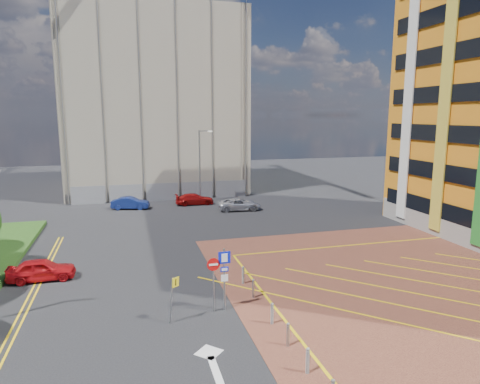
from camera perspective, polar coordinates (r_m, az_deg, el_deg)
name	(u,v)px	position (r m, az deg, el deg)	size (l,w,h in m)	color
ground	(219,320)	(21.17, -2.80, -16.73)	(140.00, 140.00, 0.00)	black
forecourt	(464,289)	(27.48, 27.70, -11.41)	(26.00, 26.00, 0.02)	brown
lamp_back	(200,163)	(47.44, -5.30, 3.83)	(1.53, 0.16, 8.00)	#9EA0A8
sign_cluster	(220,273)	(21.31, -2.63, -10.79)	(1.17, 0.12, 3.20)	#9EA0A8
warning_sign	(173,294)	(20.57, -8.94, -13.29)	(0.54, 0.37, 2.24)	#9EA0A8
bollard_row	(277,321)	(20.11, 4.96, -16.80)	(0.14, 11.14, 0.90)	#9EA0A8
construction_building	(153,104)	(58.61, -11.49, 11.39)	(21.20, 19.20, 22.00)	#AC9E8C
construction_fence	(171,191)	(49.46, -9.15, 0.08)	(21.60, 0.06, 2.00)	gray
car_red_left	(41,270)	(28.06, -24.95, -9.37)	(1.52, 3.77, 1.29)	red
car_blue_back	(130,203)	(45.64, -14.42, -1.44)	(1.34, 3.83, 1.26)	navy
car_red_back	(195,199)	(46.71, -6.07, -0.95)	(1.68, 4.14, 1.20)	#A10E0D
car_silver_back	(239,204)	(43.67, -0.07, -1.66)	(2.02, 4.37, 1.22)	silver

